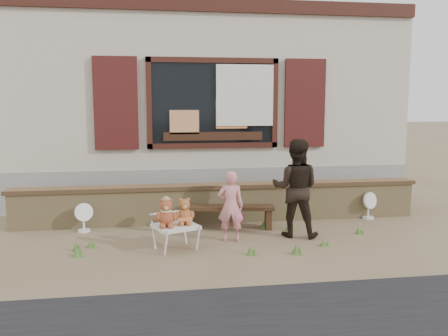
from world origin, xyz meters
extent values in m
plane|color=brown|center=(0.00, 0.00, 0.00)|extent=(80.00, 80.00, 0.00)
cube|color=#A99E89|center=(0.00, 4.50, 2.40)|extent=(8.00, 5.00, 3.20)
cube|color=gray|center=(0.00, 4.50, 0.40)|extent=(8.04, 5.04, 0.80)
cube|color=black|center=(0.00, 1.97, 2.05)|extent=(2.30, 0.04, 1.50)
cube|color=#34160F|center=(0.00, 1.95, 2.85)|extent=(2.50, 0.08, 0.10)
cube|color=#34160F|center=(0.00, 1.95, 1.25)|extent=(2.50, 0.08, 0.10)
cube|color=#34160F|center=(-1.20, 1.95, 2.05)|extent=(0.10, 0.08, 1.70)
cube|color=#34160F|center=(1.20, 1.95, 2.05)|extent=(0.10, 0.08, 1.70)
cube|color=#340E0F|center=(-1.80, 1.94, 2.05)|extent=(0.80, 0.07, 1.70)
cube|color=#340E0F|center=(1.80, 1.94, 2.05)|extent=(0.80, 0.07, 1.70)
cube|color=beige|center=(0.60, 1.90, 2.20)|extent=(1.10, 0.02, 1.15)
cube|color=#34160F|center=(0.00, 1.98, 3.85)|extent=(8.00, 0.12, 0.25)
cube|color=black|center=(0.00, 1.94, 1.43)|extent=(1.90, 0.06, 0.16)
cube|color=tan|center=(-0.55, 1.94, 1.70)|extent=(0.55, 0.06, 0.45)
cube|color=#E08447|center=(0.35, 1.94, 1.85)|extent=(0.60, 0.06, 0.55)
cube|color=tan|center=(0.00, 1.00, 0.30)|extent=(7.00, 0.30, 0.60)
cube|color=brown|center=(0.00, 1.00, 0.63)|extent=(7.10, 0.36, 0.07)
cube|color=#311F11|center=(0.07, 0.52, 0.35)|extent=(1.52, 0.53, 0.06)
cube|color=#311F11|center=(-0.58, 0.61, 0.16)|extent=(0.13, 0.29, 0.32)
cube|color=#311F11|center=(0.71, 0.42, 0.16)|extent=(0.13, 0.29, 0.32)
cube|color=beige|center=(-0.86, -0.48, 0.33)|extent=(0.72, 0.68, 0.04)
cylinder|color=silver|center=(-1.01, -0.77, 0.15)|extent=(0.03, 0.03, 0.31)
cylinder|color=silver|center=(-0.55, -0.59, 0.15)|extent=(0.03, 0.03, 0.31)
cylinder|color=silver|center=(-1.16, -0.36, 0.15)|extent=(0.03, 0.03, 0.31)
cylinder|color=silver|center=(-0.71, -0.18, 0.15)|extent=(0.03, 0.03, 0.31)
imported|color=pink|center=(-0.02, -0.18, 0.53)|extent=(0.42, 0.31, 1.06)
imported|color=black|center=(1.01, -0.07, 0.76)|extent=(0.90, 0.80, 1.52)
cylinder|color=white|center=(-2.28, 0.68, 0.02)|extent=(0.20, 0.20, 0.04)
cylinder|color=white|center=(-2.28, 0.68, 0.14)|extent=(0.03, 0.03, 0.25)
cylinder|color=white|center=(-2.28, 0.68, 0.33)|extent=(0.30, 0.20, 0.29)
cylinder|color=silver|center=(2.65, 0.80, 0.02)|extent=(0.20, 0.20, 0.04)
cylinder|color=silver|center=(2.65, 0.80, 0.15)|extent=(0.03, 0.03, 0.26)
cylinder|color=silver|center=(2.65, 0.80, 0.33)|extent=(0.31, 0.21, 0.30)
cone|color=#426327|center=(0.76, -0.95, 0.07)|extent=(0.13, 0.13, 0.15)
cone|color=#426327|center=(-2.06, -0.21, 0.05)|extent=(0.13, 0.13, 0.10)
cone|color=#426327|center=(0.14, -0.89, 0.06)|extent=(0.12, 0.12, 0.13)
cone|color=#426327|center=(1.02, 0.23, 0.05)|extent=(0.16, 0.16, 0.10)
cone|color=#426327|center=(1.27, -0.65, 0.04)|extent=(0.13, 0.13, 0.09)
cone|color=#426327|center=(2.05, -0.12, 0.05)|extent=(0.11, 0.11, 0.10)
cone|color=#426327|center=(-2.19, -0.58, 0.06)|extent=(0.17, 0.17, 0.11)
cone|color=#426327|center=(-2.25, -0.35, 0.07)|extent=(0.11, 0.11, 0.13)
cone|color=#426327|center=(0.66, 0.49, 0.05)|extent=(0.15, 0.15, 0.11)
camera|label=1|loc=(-1.17, -7.01, 2.07)|focal=38.00mm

